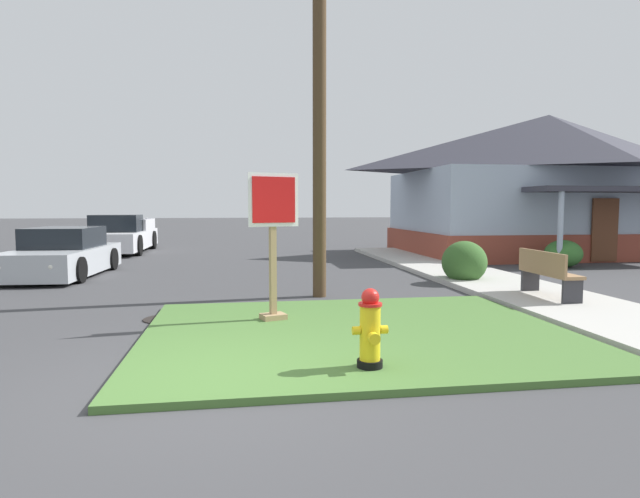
# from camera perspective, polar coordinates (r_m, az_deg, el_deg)

# --- Properties ---
(ground_plane) EXTENTS (160.00, 160.00, 0.00)m
(ground_plane) POSITION_cam_1_polar(r_m,az_deg,el_deg) (5.43, -10.96, -14.59)
(ground_plane) COLOR #3D3D3F
(grass_corner_patch) EXTENTS (5.80, 4.72, 0.08)m
(grass_corner_patch) POSITION_cam_1_polar(r_m,az_deg,el_deg) (7.33, 4.11, -9.12)
(grass_corner_patch) COLOR #477033
(grass_corner_patch) RESTS_ON ground
(sidewalk_strip) EXTENTS (2.20, 18.03, 0.12)m
(sidewalk_strip) POSITION_cam_1_polar(r_m,az_deg,el_deg) (12.90, 17.50, -3.25)
(sidewalk_strip) COLOR #B2AFA8
(sidewalk_strip) RESTS_ON ground
(fire_hydrant) EXTENTS (0.38, 0.34, 0.85)m
(fire_hydrant) POSITION_cam_1_polar(r_m,az_deg,el_deg) (5.60, 5.50, -8.84)
(fire_hydrant) COLOR black
(fire_hydrant) RESTS_ON grass_corner_patch
(stop_sign) EXTENTS (0.76, 0.38, 2.20)m
(stop_sign) POSITION_cam_1_polar(r_m,az_deg,el_deg) (7.84, -5.14, 0.25)
(stop_sign) COLOR #A3845B
(stop_sign) RESTS_ON grass_corner_patch
(manhole_cover) EXTENTS (0.70, 0.70, 0.02)m
(manhole_cover) POSITION_cam_1_polar(r_m,az_deg,el_deg) (8.68, -16.50, -7.34)
(manhole_cover) COLOR black
(manhole_cover) RESTS_ON ground
(parked_sedan_silver) EXTENTS (2.09, 4.25, 1.25)m
(parked_sedan_silver) POSITION_cam_1_polar(r_m,az_deg,el_deg) (14.93, -26.31, -0.60)
(parked_sedan_silver) COLOR #ADB2B7
(parked_sedan_silver) RESTS_ON ground
(pickup_truck_white) EXTENTS (2.10, 5.32, 1.48)m
(pickup_truck_white) POSITION_cam_1_polar(r_m,az_deg,el_deg) (21.73, -20.96, 1.26)
(pickup_truck_white) COLOR silver
(pickup_truck_white) RESTS_ON ground
(street_bench) EXTENTS (0.46, 1.57, 0.85)m
(street_bench) POSITION_cam_1_polar(r_m,az_deg,el_deg) (10.51, 23.57, -2.28)
(street_bench) COLOR #93704C
(street_bench) RESTS_ON sidewalk_strip
(corner_house) EXTENTS (10.99, 8.01, 5.19)m
(corner_house) POSITION_cam_1_polar(r_m,az_deg,el_deg) (21.46, 23.57, 6.62)
(corner_house) COLOR brown
(corner_house) RESTS_ON ground
(shrub_near_porch) EXTENTS (1.07, 1.07, 0.81)m
(shrub_near_porch) POSITION_cam_1_polar(r_m,az_deg,el_deg) (16.92, 25.06, -0.47)
(shrub_near_porch) COLOR #356B2D
(shrub_near_porch) RESTS_ON ground
(shrub_by_curb) EXTENTS (1.04, 1.04, 0.99)m
(shrub_by_curb) POSITION_cam_1_polar(r_m,az_deg,el_deg) (12.59, 15.50, -1.40)
(shrub_by_curb) COLOR #355E28
(shrub_by_curb) RESTS_ON ground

